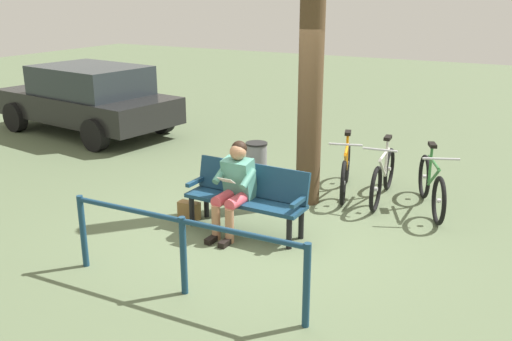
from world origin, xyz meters
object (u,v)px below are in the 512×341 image
object	(u,v)px
litter_bin	(256,167)
bicycle_red	(431,186)
bicycle_black	(383,177)
bench	(248,193)
bicycle_blue	(345,170)
parked_car	(88,98)
person_reading	(235,184)
handbag	(189,210)
tree_trunk	(311,65)

from	to	relation	value
litter_bin	bicycle_red	xyz separation A→B (m)	(-2.56, -0.46, -0.03)
bicycle_red	bicycle_black	bearing A→B (deg)	-119.55
bench	bicycle_black	world-z (taller)	bicycle_black
bicycle_red	bicycle_blue	xyz separation A→B (m)	(1.31, -0.10, 0.00)
bicycle_red	bicycle_black	world-z (taller)	same
litter_bin	parked_car	xyz separation A→B (m)	(5.00, -1.59, 0.39)
person_reading	handbag	xyz separation A→B (m)	(0.79, -0.10, -0.54)
bicycle_blue	handbag	bearing A→B (deg)	-53.58
person_reading	parked_car	world-z (taller)	parked_car
person_reading	tree_trunk	size ratio (longest dim) A/B	0.30
bench	person_reading	xyz separation A→B (m)	(0.10, 0.16, 0.16)
bench	bicycle_black	bearing A→B (deg)	-121.17
handbag	bicycle_blue	bearing A→B (deg)	-127.24
tree_trunk	litter_bin	xyz separation A→B (m)	(0.90, -0.08, -1.62)
bicycle_black	parked_car	bearing A→B (deg)	-103.99
tree_trunk	parked_car	xyz separation A→B (m)	(5.90, -1.66, -1.24)
litter_bin	bicycle_black	size ratio (longest dim) A/B	0.46
person_reading	bicycle_red	xyz separation A→B (m)	(-2.04, -2.00, -0.31)
tree_trunk	parked_car	distance (m)	6.25
litter_bin	handbag	bearing A→B (deg)	79.26
litter_bin	parked_car	bearing A→B (deg)	-17.61
tree_trunk	bicycle_black	size ratio (longest dim) A/B	2.40
litter_bin	bicycle_blue	bearing A→B (deg)	-155.75
person_reading	bicycle_blue	distance (m)	2.25
tree_trunk	litter_bin	bearing A→B (deg)	-4.82
bicycle_blue	litter_bin	bearing A→B (deg)	-82.10
person_reading	tree_trunk	bearing A→B (deg)	-103.19
bicycle_blue	parked_car	bearing A→B (deg)	-115.65
tree_trunk	litter_bin	size ratio (longest dim) A/B	5.19
litter_bin	bicycle_black	bearing A→B (deg)	-163.56
bench	litter_bin	world-z (taller)	bench
handbag	tree_trunk	bearing A→B (deg)	-130.60
parked_car	bicycle_blue	bearing A→B (deg)	178.52
bench	bicycle_blue	world-z (taller)	bicycle_blue
bench	tree_trunk	world-z (taller)	tree_trunk
tree_trunk	bicycle_blue	size ratio (longest dim) A/B	2.47
litter_bin	tree_trunk	bearing A→B (deg)	175.18
person_reading	bicycle_red	distance (m)	2.88
person_reading	tree_trunk	distance (m)	2.03
bench	person_reading	distance (m)	0.25
tree_trunk	bicycle_black	distance (m)	2.00
person_reading	tree_trunk	xyz separation A→B (m)	(-0.38, -1.47, 1.35)
bicycle_red	bicycle_blue	size ratio (longest dim) A/B	0.96
person_reading	litter_bin	size ratio (longest dim) A/B	1.55
person_reading	bicycle_black	world-z (taller)	person_reading
bench	bicycle_red	world-z (taller)	bicycle_red
person_reading	bicycle_black	distance (m)	2.49
tree_trunk	person_reading	bearing A→B (deg)	75.56
bench	handbag	distance (m)	0.97
handbag	bicycle_red	world-z (taller)	bicycle_red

